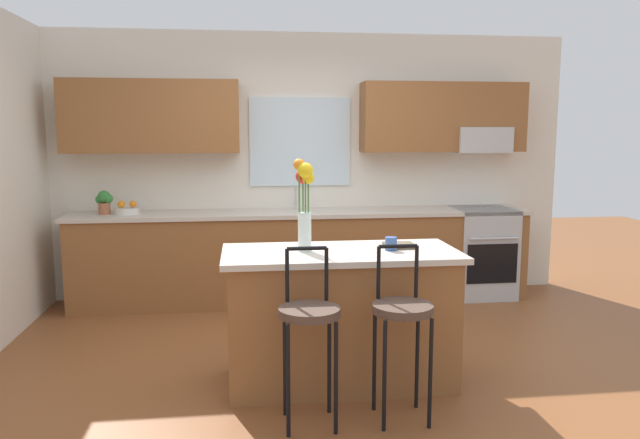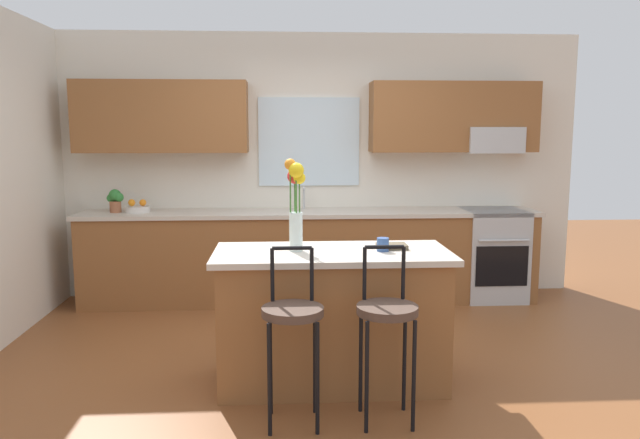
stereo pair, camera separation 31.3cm
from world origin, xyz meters
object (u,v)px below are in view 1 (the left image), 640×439
kitchen_island (340,317)px  bar_stool_middle (402,316)px  bar_stool_near (309,320)px  oven_range (481,252)px  mug_ceramic (391,244)px  cookbook (399,245)px  flower_vase (304,198)px  fruit_bowl_oranges (127,210)px  potted_plant_small (104,201)px

kitchen_island → bar_stool_middle: 0.66m
bar_stool_near → bar_stool_middle: bearing=0.0°
oven_range → bar_stool_middle: bar_stool_middle is taller
mug_ceramic → cookbook: (0.08, 0.09, -0.03)m
bar_stool_near → mug_ceramic: 0.88m
bar_stool_middle → flower_vase: flower_vase is taller
mug_ceramic → bar_stool_near: bearing=-138.1°
cookbook → fruit_bowl_oranges: 2.95m
flower_vase → mug_ceramic: (0.58, -0.05, -0.31)m
bar_stool_near → mug_ceramic: bearing=41.9°
potted_plant_small → bar_stool_middle: bearing=-49.6°
mug_ceramic → fruit_bowl_oranges: (-2.09, 2.09, -0.01)m
bar_stool_near → potted_plant_small: potted_plant_small is taller
kitchen_island → cookbook: size_ratio=7.89×
kitchen_island → mug_ceramic: bearing=-5.0°
potted_plant_small → kitchen_island: bearing=-46.3°
oven_range → fruit_bowl_oranges: size_ratio=3.83×
bar_stool_middle → fruit_bowl_oranges: (-2.03, 2.63, 0.32)m
bar_stool_near → potted_plant_small: bearing=122.7°
mug_ceramic → oven_range: bearing=54.4°
bar_stool_near → mug_ceramic: bar_stool_near is taller
flower_vase → fruit_bowl_oranges: (-1.51, 2.04, -0.32)m
fruit_bowl_oranges → potted_plant_small: potted_plant_small is taller
kitchen_island → potted_plant_small: bearing=133.7°
cookbook → bar_stool_near: bearing=-137.3°
flower_vase → kitchen_island: bearing=-4.0°
kitchen_island → flower_vase: bearing=176.0°
bar_stool_near → fruit_bowl_oranges: bearing=119.3°
mug_ceramic → flower_vase: bearing=175.4°
oven_range → flower_vase: (-2.05, -2.02, 0.82)m
flower_vase → fruit_bowl_oranges: flower_vase is taller
bar_stool_middle → potted_plant_small: (-2.24, 2.63, 0.41)m
bar_stool_middle → fruit_bowl_oranges: bearing=127.6°
kitchen_island → flower_vase: (-0.24, 0.02, 0.81)m
bar_stool_near → cookbook: size_ratio=5.21×
kitchen_island → mug_ceramic: 0.60m
kitchen_island → potted_plant_small: (-1.96, 2.06, 0.58)m
flower_vase → cookbook: 0.74m
oven_range → potted_plant_small: 3.82m
flower_vase → bar_stool_middle: bearing=-49.0°
oven_range → fruit_bowl_oranges: fruit_bowl_oranges is taller
cookbook → fruit_bowl_oranges: fruit_bowl_oranges is taller
kitchen_island → flower_vase: flower_vase is taller
flower_vase → mug_ceramic: size_ratio=6.83×
mug_ceramic → fruit_bowl_oranges: size_ratio=0.37×
kitchen_island → fruit_bowl_oranges: fruit_bowl_oranges is taller
mug_ceramic → cookbook: mug_ceramic is taller
bar_stool_middle → mug_ceramic: 0.64m
oven_range → mug_ceramic: (-1.47, -2.06, 0.51)m
kitchen_island → bar_stool_near: 0.66m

